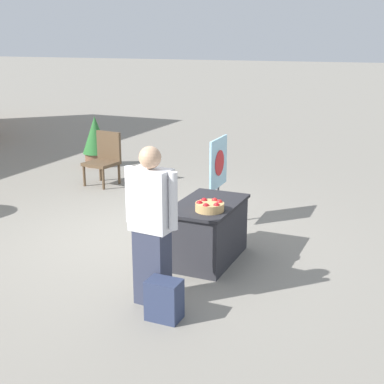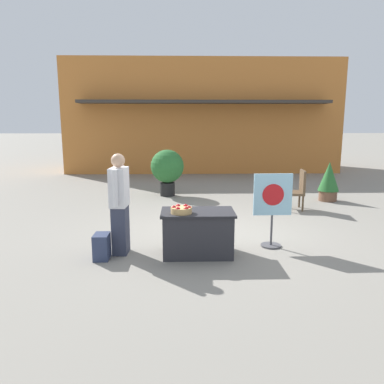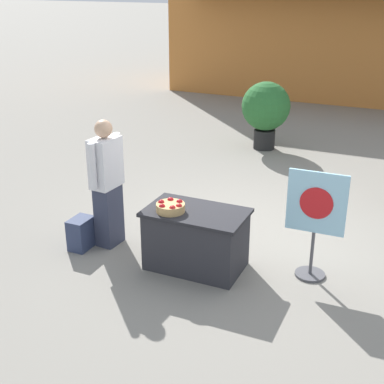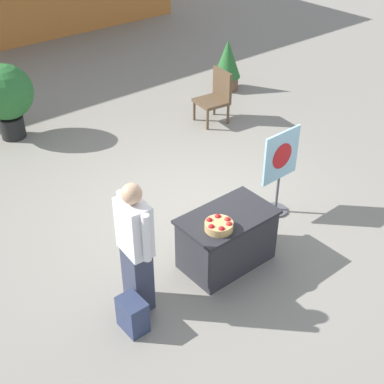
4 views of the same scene
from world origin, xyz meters
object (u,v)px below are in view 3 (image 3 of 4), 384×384
at_px(display_table, 196,239).
at_px(person_visitor, 107,183).
at_px(backpack, 81,233).
at_px(potted_plant_far_left, 266,109).
at_px(poster_board, 315,219).
at_px(apple_basket, 171,207).

distance_m(display_table, person_visitor, 1.39).
xyz_separation_m(display_table, backpack, (-1.57, -0.17, -0.17)).
relative_size(display_table, potted_plant_far_left, 0.88).
xyz_separation_m(person_visitor, poster_board, (2.64, 0.27, -0.12)).
relative_size(backpack, potted_plant_far_left, 0.30).
xyz_separation_m(display_table, person_visitor, (-1.30, 0.10, 0.49)).
relative_size(display_table, poster_board, 0.92).
bearing_deg(display_table, backpack, -173.80).
bearing_deg(display_table, person_visitor, 175.67).
bearing_deg(backpack, apple_basket, 1.52).
relative_size(apple_basket, person_visitor, 0.20).
distance_m(person_visitor, poster_board, 2.65).
height_order(display_table, apple_basket, apple_basket).
height_order(apple_basket, person_visitor, person_visitor).
bearing_deg(backpack, poster_board, 10.49).
distance_m(apple_basket, poster_board, 1.68).
relative_size(display_table, apple_basket, 3.54).
xyz_separation_m(display_table, potted_plant_far_left, (-0.69, 5.05, 0.46)).
bearing_deg(apple_basket, display_table, 26.82).
bearing_deg(poster_board, apple_basket, -73.74).
bearing_deg(potted_plant_far_left, display_table, -82.23).
relative_size(poster_board, potted_plant_far_left, 0.95).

